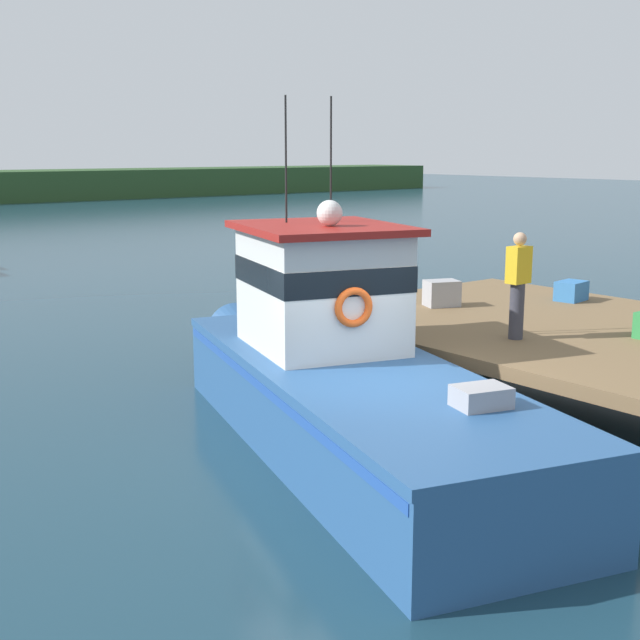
{
  "coord_description": "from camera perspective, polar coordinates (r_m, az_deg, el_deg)",
  "views": [
    {
      "loc": [
        -6.94,
        -7.74,
        4.03
      ],
      "look_at": [
        1.2,
        2.45,
        1.4
      ],
      "focal_mm": 47.33,
      "sensor_mm": 36.0,
      "label": 1
    }
  ],
  "objects": [
    {
      "name": "crate_stack_mid_dock",
      "position": [
        15.73,
        8.23,
        1.8
      ],
      "size": [
        0.72,
        0.64,
        0.48
      ],
      "primitive_type": "cube",
      "rotation": [
        0.0,
        0.0,
        -0.39
      ],
      "color": "#9E9EA3",
      "rests_on": "dock"
    },
    {
      "name": "main_fishing_boat",
      "position": [
        11.78,
        1.26,
        -3.47
      ],
      "size": [
        4.74,
        9.91,
        4.8
      ],
      "color": "#285184",
      "rests_on": "ground"
    },
    {
      "name": "ground_plane",
      "position": [
        11.15,
        3.08,
        -9.8
      ],
      "size": [
        200.0,
        200.0,
        0.0
      ],
      "primitive_type": "plane",
      "color": "#193847"
    },
    {
      "name": "dock",
      "position": [
        14.37,
        17.58,
        -1.02
      ],
      "size": [
        6.0,
        9.0,
        1.2
      ],
      "color": "#4C3D2D",
      "rests_on": "ground"
    },
    {
      "name": "crate_single_by_cleat",
      "position": [
        16.85,
        16.62,
        1.9
      ],
      "size": [
        0.66,
        0.52,
        0.37
      ],
      "primitive_type": "cube",
      "rotation": [
        0.0,
        0.0,
        0.14
      ],
      "color": "#3370B2",
      "rests_on": "dock"
    },
    {
      "name": "deckhand_by_the_boat",
      "position": [
        13.09,
        13.24,
        2.43
      ],
      "size": [
        0.36,
        0.22,
        1.63
      ],
      "color": "#383842",
      "rests_on": "dock"
    }
  ]
}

